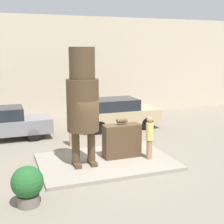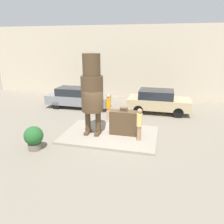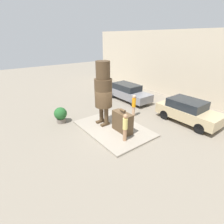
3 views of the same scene
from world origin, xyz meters
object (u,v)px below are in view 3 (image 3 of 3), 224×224
(statue_figure, at_px, (103,89))
(planter_pot, at_px, (61,114))
(tourist, at_px, (125,126))
(parked_car_grey, at_px, (128,92))
(parked_car_tan, at_px, (188,111))
(worker_hivis, at_px, (134,105))
(giant_suitcase, at_px, (122,122))

(statue_figure, bearing_deg, planter_pot, -134.63)
(tourist, distance_m, parked_car_grey, 7.38)
(parked_car_tan, xyz_separation_m, planter_pot, (-5.37, -7.18, -0.25))
(tourist, height_order, parked_car_tan, tourist)
(parked_car_grey, xyz_separation_m, worker_hivis, (3.03, -2.13, 0.12))
(statue_figure, distance_m, tourist, 2.95)
(tourist, bearing_deg, giant_suitcase, 147.44)
(giant_suitcase, xyz_separation_m, planter_pot, (-3.77, -2.50, -0.16))
(parked_car_tan, relative_size, planter_pot, 3.79)
(giant_suitcase, xyz_separation_m, tourist, (0.90, -0.57, 0.26))
(parked_car_tan, bearing_deg, planter_pot, -126.79)
(giant_suitcase, height_order, tourist, tourist)
(statue_figure, bearing_deg, worker_hivis, 86.58)
(parked_car_tan, height_order, worker_hivis, worker_hivis)
(statue_figure, height_order, planter_pot, statue_figure)
(giant_suitcase, bearing_deg, parked_car_tan, 71.15)
(worker_hivis, bearing_deg, planter_pot, -115.66)
(statue_figure, xyz_separation_m, planter_pot, (-2.17, -2.20, -1.96))
(giant_suitcase, bearing_deg, parked_car_grey, 134.92)
(statue_figure, distance_m, worker_hivis, 3.12)
(planter_pot, distance_m, worker_hivis, 5.38)
(statue_figure, xyz_separation_m, worker_hivis, (0.16, 2.65, -1.64))
(statue_figure, bearing_deg, giant_suitcase, 10.55)
(giant_suitcase, bearing_deg, planter_pot, -146.49)
(parked_car_grey, height_order, parked_car_tan, parked_car_tan)
(giant_suitcase, relative_size, parked_car_grey, 0.32)
(planter_pot, relative_size, worker_hivis, 0.67)
(parked_car_grey, relative_size, worker_hivis, 2.80)
(parked_car_grey, bearing_deg, tourist, -43.28)
(tourist, height_order, worker_hivis, tourist)
(statue_figure, relative_size, giant_suitcase, 2.77)
(parked_car_grey, distance_m, worker_hivis, 3.71)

